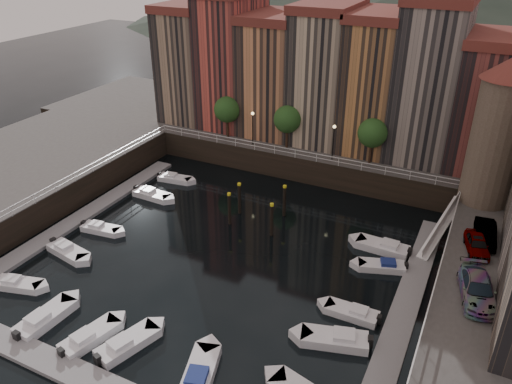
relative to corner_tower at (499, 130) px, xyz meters
The scene contains 29 objects.
ground 26.72m from the corner_tower, 144.06° to the right, with size 200.00×200.00×0.00m, color black.
quay_far 24.65m from the corner_tower, 150.10° to the left, with size 80.00×20.00×3.00m, color black.
dock_left 40.63m from the corner_tower, 156.82° to the right, with size 2.00×28.00×0.35m, color gray.
dock_right 18.84m from the corner_tower, 103.78° to the right, with size 2.00×28.00×0.35m, color gray.
dock_near 38.63m from the corner_tower, 122.41° to the right, with size 30.00×2.00×0.35m, color gray.
mountains 97.26m from the corner_tower, 100.84° to the left, with size 145.00×100.00×18.00m.
far_terrace 18.98m from the corner_tower, 151.66° to the left, with size 48.70×10.30×17.50m.
corner_tower is the anchor object (origin of this frame).
promenade_trees 21.95m from the corner_tower, behind, with size 21.20×3.20×5.20m.
street_lamps 21.60m from the corner_tower, behind, with size 10.36×0.36×4.18m.
railings 23.10m from the corner_tower, 154.32° to the right, with size 36.08×34.04×0.52m.
gangway 9.86m from the corner_tower, 122.80° to the right, with size 2.78×8.32×3.73m.
mooring_pilings 23.36m from the corner_tower, 156.55° to the right, with size 5.07×4.30×3.78m.
boat_left_0 43.48m from the corner_tower, 140.98° to the right, with size 4.34×2.55×0.97m.
boat_left_1 40.24m from the corner_tower, 146.87° to the right, with size 4.75×2.43×1.06m.
boat_left_2 38.18m from the corner_tower, 152.55° to the right, with size 4.18×1.96×0.94m.
boat_left_3 35.16m from the corner_tower, 164.34° to the right, with size 4.67×1.86×1.06m.
boat_left_4 34.38m from the corner_tower, behind, with size 4.24×2.00×0.95m.
boat_right_1 24.46m from the corner_tower, 109.46° to the right, with size 5.16×3.05×1.16m.
boat_right_2 21.65m from the corner_tower, 112.00° to the right, with size 4.27×1.57×0.98m.
boat_right_3 16.15m from the corner_tower, 121.18° to the right, with size 4.29×2.72×0.96m.
boat_right_4 14.63m from the corner_tower, 131.70° to the right, with size 5.03×2.01×1.15m.
boat_near_0 41.04m from the corner_tower, 133.92° to the right, with size 2.09×5.10×1.16m.
boat_near_1 38.24m from the corner_tower, 129.08° to the right, with size 2.66×4.80×1.07m.
boat_near_2 36.08m from the corner_tower, 126.18° to the right, with size 3.04×4.95×1.11m.
boat_near_3 33.14m from the corner_tower, 117.14° to the right, with size 3.17×5.24×1.17m.
car_a 11.55m from the corner_tower, 88.74° to the right, with size 1.58×3.94×1.34m, color gray.
car_b 10.00m from the corner_tower, 84.91° to the right, with size 1.54×4.43×1.46m, color gray.
car_c 16.97m from the corner_tower, 87.32° to the right, with size 2.21×5.43×1.58m, color gray.
Camera 1 is at (19.09, -32.75, 26.02)m, focal length 35.00 mm.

